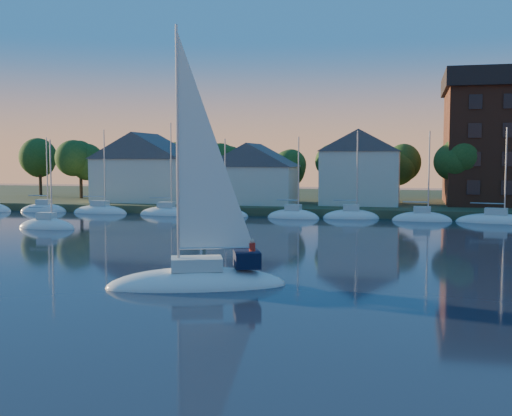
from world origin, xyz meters
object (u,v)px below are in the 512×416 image
(clubhouse_west, at_px, (146,166))
(hero_sailboat, at_px, (200,275))
(drifting_sailboat_left, at_px, (47,228))
(clubhouse_centre, at_px, (254,173))
(clubhouse_east, at_px, (361,167))

(clubhouse_west, height_order, hero_sailboat, hero_sailboat)
(hero_sailboat, height_order, drifting_sailboat_left, hero_sailboat)
(clubhouse_centre, relative_size, hero_sailboat, 0.75)
(clubhouse_east, bearing_deg, hero_sailboat, -95.25)
(drifting_sailboat_left, bearing_deg, clubhouse_east, 44.59)
(clubhouse_west, bearing_deg, clubhouse_east, 1.91)
(clubhouse_centre, xyz_separation_m, hero_sailboat, (9.24, -49.78, -4.50))
(clubhouse_west, distance_m, drifting_sailboat_left, 27.32)
(clubhouse_west, distance_m, clubhouse_centre, 16.05)
(clubhouse_east, distance_m, hero_sailboat, 52.28)
(clubhouse_centre, distance_m, drifting_sailboat_left, 30.28)
(clubhouse_west, distance_m, hero_sailboat, 56.96)
(clubhouse_east, distance_m, drifting_sailboat_left, 40.70)
(drifting_sailboat_left, bearing_deg, hero_sailboat, -43.36)
(drifting_sailboat_left, bearing_deg, clubhouse_west, 92.79)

